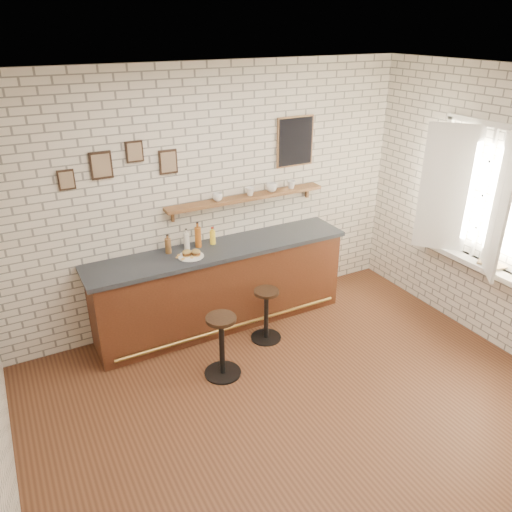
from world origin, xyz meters
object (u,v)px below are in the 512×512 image
object	(u,v)px
ciabatta_sandwich	(191,253)
bitters_bottle_white	(187,241)
bitters_bottle_amber	(198,237)
bar_stool_left	(222,344)
book_upper	(490,265)
book_lower	(487,266)
shelf_cup_c	(272,187)
bar_stool_right	(266,313)
sandwich_plate	(191,256)
condiment_bottle_yellow	(213,237)
bitters_bottle_brown	(168,246)
shelf_cup_a	(218,197)
shelf_cup_d	(291,185)
shelf_cup_b	(250,191)
bar_counter	(221,286)

from	to	relation	value
ciabatta_sandwich	bitters_bottle_white	size ratio (longest dim) A/B	0.85
ciabatta_sandwich	bitters_bottle_amber	bearing A→B (deg)	51.15
bar_stool_left	book_upper	xyz separation A→B (m)	(2.84, -0.81, 0.59)
bitters_bottle_amber	book_lower	xyz separation A→B (m)	(2.64, -1.82, -0.19)
shelf_cup_c	book_lower	distance (m)	2.58
bar_stool_right	sandwich_plate	bearing A→B (deg)	145.29
shelf_cup_c	bitters_bottle_white	bearing A→B (deg)	126.39
condiment_bottle_yellow	sandwich_plate	bearing A→B (deg)	-149.90
bitters_bottle_brown	book_upper	size ratio (longest dim) A/B	1.01
shelf_cup_a	shelf_cup_d	distance (m)	0.99
shelf_cup_d	shelf_cup_b	bearing A→B (deg)	-175.89
bitters_bottle_white	shelf_cup_b	distance (m)	0.95
shelf_cup_a	book_lower	xyz separation A→B (m)	(2.35, -1.89, -0.60)
shelf_cup_a	shelf_cup_d	world-z (taller)	shelf_cup_d
bitters_bottle_brown	condiment_bottle_yellow	distance (m)	0.54
shelf_cup_a	sandwich_plate	bearing A→B (deg)	-148.39
ciabatta_sandwich	sandwich_plate	bearing A→B (deg)	180.00
bar_stool_left	book_lower	size ratio (longest dim) A/B	2.97
condiment_bottle_yellow	shelf_cup_a	size ratio (longest dim) A/B	1.78
bitters_bottle_brown	bar_stool_left	xyz separation A→B (m)	(0.16, -1.04, -0.73)
bar_stool_right	bitters_bottle_white	bearing A→B (deg)	133.70
condiment_bottle_yellow	shelf_cup_c	xyz separation A→B (m)	(0.82, 0.06, 0.46)
condiment_bottle_yellow	shelf_cup_b	distance (m)	0.70
shelf_cup_a	book_upper	world-z (taller)	shelf_cup_a
ciabatta_sandwich	bitters_bottle_amber	distance (m)	0.28
bitters_bottle_amber	shelf_cup_d	xyz separation A→B (m)	(1.28, 0.06, 0.41)
bar_stool_left	shelf_cup_c	bearing A→B (deg)	42.45
bitters_bottle_amber	shelf_cup_a	xyz separation A→B (m)	(0.29, 0.06, 0.41)
ciabatta_sandwich	condiment_bottle_yellow	size ratio (longest dim) A/B	1.03
bar_counter	bitters_bottle_white	size ratio (longest dim) A/B	12.39
book_upper	book_lower	bearing A→B (deg)	101.47
bitters_bottle_white	book_upper	bearing A→B (deg)	-33.59
bitters_bottle_brown	ciabatta_sandwich	bearing A→B (deg)	-46.82
ciabatta_sandwich	shelf_cup_c	bearing A→B (deg)	13.03
bar_stool_left	shelf_cup_b	world-z (taller)	shelf_cup_b
bitters_bottle_amber	shelf_cup_b	distance (m)	0.82
bar_stool_right	shelf_cup_b	size ratio (longest dim) A/B	6.06
sandwich_plate	bitters_bottle_brown	world-z (taller)	bitters_bottle_brown
bitters_bottle_brown	shelf_cup_a	bearing A→B (deg)	5.57
bar_stool_right	shelf_cup_b	bearing A→B (deg)	75.63
ciabatta_sandwich	bar_stool_right	distance (m)	1.10
shelf_cup_c	bitters_bottle_amber	bearing A→B (deg)	126.83
shelf_cup_d	book_lower	world-z (taller)	shelf_cup_d
sandwich_plate	bitters_bottle_brown	xyz separation A→B (m)	(-0.18, 0.21, 0.08)
bar_stool_left	shelf_cup_a	distance (m)	1.68
bitters_bottle_white	condiment_bottle_yellow	bearing A→B (deg)	0.00
sandwich_plate	condiment_bottle_yellow	world-z (taller)	condiment_bottle_yellow
book_lower	bar_stool_left	bearing A→B (deg)	137.46
bitters_bottle_brown	shelf_cup_b	bearing A→B (deg)	3.39
condiment_bottle_yellow	shelf_cup_c	distance (m)	0.94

